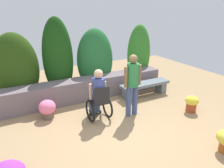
{
  "coord_description": "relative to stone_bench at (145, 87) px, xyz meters",
  "views": [
    {
      "loc": [
        -2.05,
        -3.54,
        2.68
      ],
      "look_at": [
        0.22,
        0.76,
        0.85
      ],
      "focal_mm": 32.52,
      "sensor_mm": 36.0,
      "label": 1
    }
  ],
  "objects": [
    {
      "name": "ground_plane",
      "position": [
        -1.72,
        -1.34,
        -0.3
      ],
      "size": [
        11.75,
        11.75,
        0.0
      ],
      "primitive_type": "plane",
      "color": "#A2825B"
    },
    {
      "name": "stone_retaining_wall",
      "position": [
        -1.72,
        0.67,
        0.03
      ],
      "size": [
        5.16,
        0.55,
        0.66
      ],
      "primitive_type": "cube",
      "color": "slate",
      "rests_on": "ground"
    },
    {
      "name": "hedge_backdrop",
      "position": [
        -1.91,
        1.29,
        0.79
      ],
      "size": [
        5.26,
        1.02,
        2.46
      ],
      "color": "#274511",
      "rests_on": "ground"
    },
    {
      "name": "stone_bench",
      "position": [
        0.0,
        0.0,
        0.0
      ],
      "size": [
        1.68,
        0.42,
        0.44
      ],
      "rotation": [
        0.0,
        0.0,
        -0.05
      ],
      "color": "slate",
      "rests_on": "ground"
    },
    {
      "name": "person_in_wheelchair",
      "position": [
        -1.93,
        -0.64,
        0.33
      ],
      "size": [
        0.53,
        0.66,
        1.33
      ],
      "rotation": [
        0.0,
        0.0,
        -0.03
      ],
      "color": "black",
      "rests_on": "ground"
    },
    {
      "name": "person_standing_companion",
      "position": [
        -1.08,
        -0.87,
        0.64
      ],
      "size": [
        0.49,
        0.3,
        1.63
      ],
      "rotation": [
        0.0,
        0.0,
        -0.02
      ],
      "color": "#3D4D7B",
      "rests_on": "ground"
    },
    {
      "name": "flower_pot_purple_near",
      "position": [
        -3.08,
        -0.0,
        -0.03
      ],
      "size": [
        0.42,
        0.42,
        0.49
      ],
      "color": "brown",
      "rests_on": "ground"
    },
    {
      "name": "flower_pot_small_foreground",
      "position": [
        0.47,
        -1.49,
        -0.04
      ],
      "size": [
        0.35,
        0.35,
        0.45
      ],
      "color": "#A24021",
      "rests_on": "ground"
    }
  ]
}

